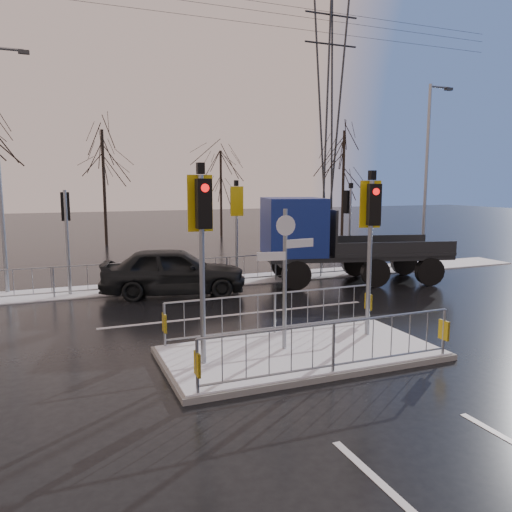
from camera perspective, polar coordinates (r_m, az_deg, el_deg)
name	(u,v)px	position (r m, az deg, el deg)	size (l,w,h in m)	color
ground	(300,356)	(11.21, 5.09, -11.31)	(120.00, 120.00, 0.00)	black
snow_verge	(197,283)	(19.00, -6.79, -3.09)	(30.00, 2.00, 0.04)	white
lane_markings	(307,361)	(10.93, 5.90, -11.82)	(8.00, 11.38, 0.01)	silver
traffic_island	(300,339)	(11.09, 5.04, -9.39)	(6.00, 3.04, 4.15)	slate
far_kerb_fixtures	(208,258)	(18.42, -5.55, -0.27)	(18.00, 0.65, 3.83)	gray
car_far_lane	(174,271)	(17.08, -9.37, -1.69)	(1.94, 4.82, 1.64)	black
flatbed_truck	(319,238)	(18.97, 7.16, 2.06)	(7.34, 4.10, 3.22)	black
tree_far_a	(103,165)	(31.53, -17.06, 9.90)	(3.75, 3.75, 7.08)	black
tree_far_b	(221,177)	(35.10, -4.04, 8.99)	(3.25, 3.25, 6.14)	black
tree_far_c	(344,163)	(35.78, 9.98, 10.42)	(4.00, 4.00, 7.55)	black
street_lamp_right	(428,169)	(23.62, 19.04, 9.41)	(1.25, 0.18, 8.00)	gray
street_lamp_left	(0,161)	(18.97, -27.18, 9.64)	(1.25, 0.18, 8.20)	gray
pylon_wires	(318,98)	(45.56, 7.14, 17.45)	(70.00, 2.38, 19.97)	#2D3033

